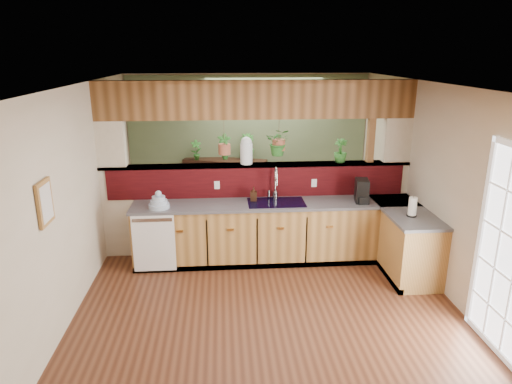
{
  "coord_description": "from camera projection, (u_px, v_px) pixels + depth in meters",
  "views": [
    {
      "loc": [
        -0.51,
        -5.22,
        2.98
      ],
      "look_at": [
        -0.06,
        0.7,
        1.15
      ],
      "focal_mm": 32.0,
      "sensor_mm": 36.0,
      "label": 1
    }
  ],
  "objects": [
    {
      "name": "wall_left",
      "position": [
        71.0,
        202.0,
        5.34
      ],
      "size": [
        0.02,
        7.0,
        2.6
      ],
      "primitive_type": "cube",
      "color": "beige",
      "rests_on": "ground"
    },
    {
      "name": "dish_stack",
      "position": [
        159.0,
        203.0,
        6.31
      ],
      "size": [
        0.29,
        0.29,
        0.25
      ],
      "color": "#A3B8D3",
      "rests_on": "countertop"
    },
    {
      "name": "paper_towel",
      "position": [
        412.0,
        207.0,
        5.99
      ],
      "size": [
        0.13,
        0.13,
        0.28
      ],
      "color": "black",
      "rests_on": "countertop"
    },
    {
      "name": "pass_through_ledge",
      "position": [
        257.0,
        165.0,
        6.77
      ],
      "size": [
        4.6,
        0.21,
        0.04
      ],
      "primitive_type": "cube",
      "color": "brown",
      "rests_on": "ground"
    },
    {
      "name": "shelf_plant_a",
      "position": [
        196.0,
        150.0,
        8.56
      ],
      "size": [
        0.22,
        0.17,
        0.38
      ],
      "primitive_type": "imported",
      "rotation": [
        0.0,
        0.0,
        0.2
      ],
      "color": "#235C20",
      "rests_on": "shelving_console"
    },
    {
      "name": "hanging_plant_a",
      "position": [
        224.0,
        138.0,
        6.62
      ],
      "size": [
        0.2,
        0.18,
        0.51
      ],
      "color": "brown",
      "rests_on": "header_beam"
    },
    {
      "name": "shelf_plant_b",
      "position": [
        247.0,
        147.0,
        8.61
      ],
      "size": [
        0.29,
        0.29,
        0.49
      ],
      "primitive_type": "imported",
      "rotation": [
        0.0,
        0.0,
        -0.09
      ],
      "color": "#235C20",
      "rests_on": "shelving_console"
    },
    {
      "name": "shelving_console",
      "position": [
        225.0,
        186.0,
        8.81
      ],
      "size": [
        1.62,
        0.88,
        1.05
      ],
      "primitive_type": "cube",
      "rotation": [
        0.0,
        0.0,
        -0.31
      ],
      "color": "black",
      "rests_on": "ground"
    },
    {
      "name": "glass_jar",
      "position": [
        246.0,
        150.0,
        6.7
      ],
      "size": [
        0.18,
        0.18,
        0.41
      ],
      "color": "silver",
      "rests_on": "pass_through_ledge"
    },
    {
      "name": "coffee_maker",
      "position": [
        362.0,
        192.0,
        6.56
      ],
      "size": [
        0.18,
        0.3,
        0.33
      ],
      "rotation": [
        0.0,
        0.0,
        -0.17
      ],
      "color": "black",
      "rests_on": "countertop"
    },
    {
      "name": "sage_backwall",
      "position": [
        249.0,
        142.0,
        8.82
      ],
      "size": [
        4.55,
        0.02,
        2.55
      ],
      "primitive_type": "cube",
      "color": "#546545",
      "rests_on": "ground"
    },
    {
      "name": "header_beam",
      "position": [
        257.0,
        100.0,
        6.49
      ],
      "size": [
        4.6,
        0.15,
        0.55
      ],
      "primitive_type": "cube",
      "color": "brown",
      "rests_on": "ground"
    },
    {
      "name": "faucet",
      "position": [
        275.0,
        182.0,
        6.64
      ],
      "size": [
        0.22,
        0.22,
        0.5
      ],
      "color": "#B7B7B2",
      "rests_on": "countertop"
    },
    {
      "name": "navy_sink",
      "position": [
        276.0,
        208.0,
        6.59
      ],
      "size": [
        0.82,
        0.5,
        0.18
      ],
      "color": "black",
      "rests_on": "countertop"
    },
    {
      "name": "french_door",
      "position": [
        506.0,
        256.0,
        4.5
      ],
      "size": [
        0.06,
        1.02,
        2.16
      ],
      "primitive_type": "cube",
      "color": "white",
      "rests_on": "ground"
    },
    {
      "name": "floor_plant",
      "position": [
        306.0,
        199.0,
        8.36
      ],
      "size": [
        0.86,
        0.79,
        0.8
      ],
      "primitive_type": "imported",
      "rotation": [
        0.0,
        0.0,
        0.26
      ],
      "color": "#235C20",
      "rests_on": "ground"
    },
    {
      "name": "pass_through_partition",
      "position": [
        259.0,
        177.0,
        6.83
      ],
      "size": [
        4.6,
        0.21,
        2.6
      ],
      "color": "beige",
      "rests_on": "ground"
    },
    {
      "name": "framed_print",
      "position": [
        45.0,
        203.0,
        4.51
      ],
      "size": [
        0.04,
        0.35,
        0.45
      ],
      "color": "olive",
      "rests_on": "wall_left"
    },
    {
      "name": "dishwasher",
      "position": [
        154.0,
        243.0,
        6.28
      ],
      "size": [
        0.58,
        0.03,
        0.82
      ],
      "color": "white",
      "rests_on": "ground"
    },
    {
      "name": "wall_right",
      "position": [
        449.0,
        193.0,
        5.67
      ],
      "size": [
        0.02,
        7.0,
        2.6
      ],
      "primitive_type": "cube",
      "color": "beige",
      "rests_on": "ground"
    },
    {
      "name": "ledge_plant_right",
      "position": [
        340.0,
        151.0,
        6.8
      ],
      "size": [
        0.26,
        0.26,
        0.35
      ],
      "primitive_type": "imported",
      "rotation": [
        0.0,
        0.0,
        -0.41
      ],
      "color": "#235C20",
      "rests_on": "pass_through_ledge"
    },
    {
      "name": "ground",
      "position": [
        265.0,
        293.0,
        5.89
      ],
      "size": [
        4.6,
        7.0,
        0.01
      ],
      "primitive_type": "cube",
      "color": "#4C2817",
      "rests_on": "ground"
    },
    {
      "name": "countertop",
      "position": [
        317.0,
        233.0,
        6.65
      ],
      "size": [
        4.14,
        1.52,
        0.9
      ],
      "color": "olive",
      "rests_on": "ground"
    },
    {
      "name": "wall_back",
      "position": [
        248.0,
        142.0,
        8.84
      ],
      "size": [
        4.6,
        0.02,
        2.6
      ],
      "primitive_type": "cube",
      "color": "beige",
      "rests_on": "ground"
    },
    {
      "name": "soap_dispenser",
      "position": [
        254.0,
        194.0,
        6.62
      ],
      "size": [
        0.1,
        0.11,
        0.21
      ],
      "primitive_type": "imported",
      "rotation": [
        0.0,
        0.0,
        -0.11
      ],
      "color": "#3D2416",
      "rests_on": "countertop"
    },
    {
      "name": "hanging_plant_b",
      "position": [
        279.0,
        130.0,
        6.64
      ],
      "size": [
        0.42,
        0.38,
        0.52
      ],
      "color": "brown",
      "rests_on": "header_beam"
    },
    {
      "name": "ceiling",
      "position": [
        266.0,
        87.0,
        5.12
      ],
      "size": [
        4.6,
        7.0,
        0.01
      ],
      "primitive_type": "cube",
      "color": "brown",
      "rests_on": "ground"
    }
  ]
}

